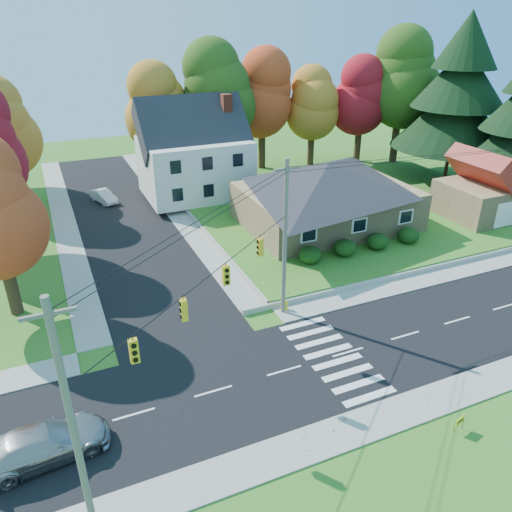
{
  "coord_description": "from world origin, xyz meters",
  "views": [
    {
      "loc": [
        -13.88,
        -18.77,
        17.27
      ],
      "look_at": [
        -2.14,
        8.0,
        2.87
      ],
      "focal_mm": 35.0,
      "sensor_mm": 36.0,
      "label": 1
    }
  ],
  "objects": [
    {
      "name": "tree_lot_3",
      "position": [
        16.0,
        33.0,
        7.65
      ],
      "size": [
        6.16,
        6.16,
        11.47
      ],
      "color": "#3F2A19",
      "rests_on": "lawn"
    },
    {
      "name": "ground",
      "position": [
        0.0,
        0.0,
        0.0
      ],
      "size": [
        120.0,
        120.0,
        0.0
      ],
      "primitive_type": "plane",
      "color": "#3D7923"
    },
    {
      "name": "lawn",
      "position": [
        13.0,
        21.0,
        0.25
      ],
      "size": [
        30.0,
        30.0,
        0.5
      ],
      "primitive_type": "cube",
      "color": "#3D7923",
      "rests_on": "ground"
    },
    {
      "name": "garage",
      "position": [
        22.0,
        11.99,
        2.84
      ],
      "size": [
        7.3,
        6.3,
        4.6
      ],
      "color": "tan",
      "rests_on": "lawn"
    },
    {
      "name": "tree_lot_5",
      "position": [
        26.0,
        30.0,
        10.27
      ],
      "size": [
        8.4,
        8.4,
        15.64
      ],
      "color": "#3F2A19",
      "rests_on": "lawn"
    },
    {
      "name": "yard_sign",
      "position": [
        1.39,
        -6.98,
        0.58
      ],
      "size": [
        0.64,
        0.19,
        0.81
      ],
      "color": "black",
      "rests_on": "ground"
    },
    {
      "name": "fire_hydrant",
      "position": [
        -1.26,
        5.37,
        0.36
      ],
      "size": [
        0.43,
        0.34,
        0.76
      ],
      "color": "#FFC008",
      "rests_on": "ground"
    },
    {
      "name": "tree_lot_2",
      "position": [
        10.0,
        34.0,
        8.96
      ],
      "size": [
        7.28,
        7.28,
        13.56
      ],
      "color": "#3F2A19",
      "rests_on": "lawn"
    },
    {
      "name": "traffic_infrastructure",
      "position": [
        -0.15,
        1.35,
        5.15
      ],
      "size": [
        38.1,
        10.66,
        10.0
      ],
      "color": "#666059",
      "rests_on": "ground"
    },
    {
      "name": "sidewalk_south",
      "position": [
        0.0,
        -5.0,
        0.04
      ],
      "size": [
        90.0,
        2.0,
        0.08
      ],
      "primitive_type": "cube",
      "color": "#9C9A90",
      "rests_on": "ground"
    },
    {
      "name": "sidewalk_north",
      "position": [
        0.0,
        5.0,
        0.04
      ],
      "size": [
        90.0,
        2.0,
        0.08
      ],
      "primitive_type": "cube",
      "color": "#9C9A90",
      "rests_on": "ground"
    },
    {
      "name": "road_cross",
      "position": [
        -8.0,
        26.0,
        0.01
      ],
      "size": [
        8.0,
        44.0,
        0.02
      ],
      "primitive_type": "cube",
      "color": "black",
      "rests_on": "ground"
    },
    {
      "name": "tree_lot_4",
      "position": [
        22.0,
        32.0,
        8.31
      ],
      "size": [
        6.72,
        6.72,
        12.51
      ],
      "color": "#3F2A19",
      "rests_on": "lawn"
    },
    {
      "name": "road_main",
      "position": [
        0.0,
        0.0,
        0.01
      ],
      "size": [
        90.0,
        8.0,
        0.02
      ],
      "primitive_type": "cube",
      "color": "black",
      "rests_on": "ground"
    },
    {
      "name": "tree_lot_0",
      "position": [
        -2.0,
        34.0,
        8.31
      ],
      "size": [
        6.72,
        6.72,
        12.51
      ],
      "color": "#3F2A19",
      "rests_on": "lawn"
    },
    {
      "name": "silver_sedan",
      "position": [
        -15.95,
        -1.04,
        0.81
      ],
      "size": [
        5.66,
        2.78,
        1.58
      ],
      "primitive_type": "imported",
      "rotation": [
        0.0,
        0.0,
        1.68
      ],
      "color": "#A0A0A0",
      "rests_on": "road_main"
    },
    {
      "name": "white_car",
      "position": [
        -8.83,
        30.63,
        0.63
      ],
      "size": [
        2.44,
        3.94,
        1.22
      ],
      "primitive_type": "imported",
      "rotation": [
        0.0,
        0.0,
        0.33
      ],
      "color": "silver",
      "rests_on": "road_cross"
    },
    {
      "name": "tree_lot_1",
      "position": [
        4.0,
        33.0,
        9.61
      ],
      "size": [
        7.84,
        7.84,
        14.6
      ],
      "color": "#3F2A19",
      "rests_on": "lawn"
    },
    {
      "name": "conifer_east_a",
      "position": [
        27.0,
        22.0,
        9.39
      ],
      "size": [
        12.8,
        12.8,
        16.96
      ],
      "color": "#3F2A19",
      "rests_on": "lawn"
    },
    {
      "name": "colonial_house",
      "position": [
        0.04,
        28.0,
        4.58
      ],
      "size": [
        10.4,
        8.4,
        9.6
      ],
      "color": "silver",
      "rests_on": "lawn"
    },
    {
      "name": "hedge_row",
      "position": [
        7.5,
        9.8,
        1.14
      ],
      "size": [
        10.7,
        1.7,
        1.27
      ],
      "color": "#163A10",
      "rests_on": "lawn"
    },
    {
      "name": "ranch_house",
      "position": [
        8.0,
        16.0,
        3.27
      ],
      "size": [
        14.6,
        10.6,
        5.4
      ],
      "color": "tan",
      "rests_on": "lawn"
    }
  ]
}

